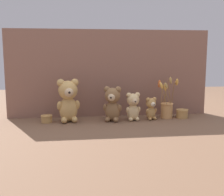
% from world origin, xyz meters
% --- Properties ---
extents(ground_plane, '(4.00, 4.00, 0.00)m').
position_xyz_m(ground_plane, '(0.00, 0.00, 0.00)').
color(ground_plane, brown).
extents(backdrop_wall, '(1.57, 0.02, 0.67)m').
position_xyz_m(backdrop_wall, '(0.00, 0.17, 0.33)').
color(backdrop_wall, '#845B4C').
rests_on(backdrop_wall, ground).
extents(teddy_bear_large, '(0.17, 0.16, 0.31)m').
position_xyz_m(teddy_bear_large, '(-0.32, 0.00, 0.16)').
color(teddy_bear_large, tan).
rests_on(teddy_bear_large, ground).
extents(teddy_bear_medium, '(0.14, 0.13, 0.26)m').
position_xyz_m(teddy_bear_medium, '(-0.00, -0.02, 0.13)').
color(teddy_bear_medium, olive).
rests_on(teddy_bear_medium, ground).
extents(teddy_bear_small, '(0.11, 0.11, 0.21)m').
position_xyz_m(teddy_bear_small, '(0.15, -0.01, 0.11)').
color(teddy_bear_small, '#DBBC84').
rests_on(teddy_bear_small, ground).
extents(teddy_bear_tiny, '(0.09, 0.08, 0.17)m').
position_xyz_m(teddy_bear_tiny, '(0.29, -0.01, 0.09)').
color(teddy_bear_tiny, tan).
rests_on(teddy_bear_tiny, ground).
extents(flower_vase, '(0.17, 0.15, 0.32)m').
position_xyz_m(flower_vase, '(0.42, 0.03, 0.09)').
color(flower_vase, tan).
rests_on(flower_vase, ground).
extents(decorative_tin_tall, '(0.08, 0.08, 0.05)m').
position_xyz_m(decorative_tin_tall, '(-0.47, 0.00, 0.03)').
color(decorative_tin_tall, tan).
rests_on(decorative_tin_tall, ground).
extents(decorative_tin_short, '(0.09, 0.09, 0.07)m').
position_xyz_m(decorative_tin_short, '(0.54, 0.02, 0.03)').
color(decorative_tin_short, tan).
rests_on(decorative_tin_short, ground).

